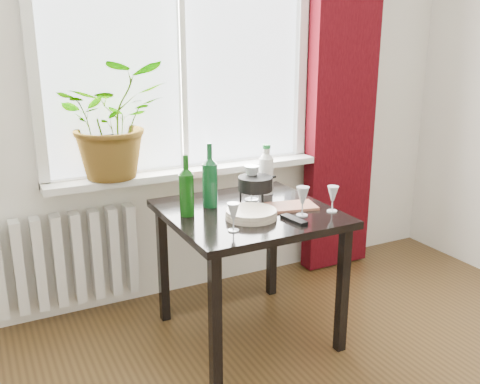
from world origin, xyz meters
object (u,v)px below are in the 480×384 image
wine_bottle_left (186,185)px  tv_remote (294,220)px  table (248,226)px  fondue_pot (255,190)px  potted_plant (113,120)px  wineglass_far_right (333,199)px  wineglass_back_left (185,190)px  cleaning_bottle (266,169)px  wineglass_front_right (302,201)px  cutting_board (292,206)px  wineglass_back_center (252,182)px  plate_stack (251,214)px  radiator (68,259)px  wineglass_front_left (233,217)px  bottle_amber (210,172)px  wine_bottle_right (210,175)px

wine_bottle_left → tv_remote: 0.57m
table → fondue_pot: (0.09, 0.09, 0.17)m
potted_plant → wineglass_far_right: bearing=-41.7°
potted_plant → wineglass_far_right: potted_plant is taller
wineglass_back_left → cleaning_bottle: bearing=-0.6°
wineglass_front_right → cutting_board: wineglass_front_right is taller
wineglass_back_left → tv_remote: size_ratio=1.08×
wineglass_back_center → plate_stack: wineglass_back_center is taller
table → potted_plant: bearing=132.4°
potted_plant → tv_remote: (0.66, -0.86, -0.43)m
table → fondue_pot: 0.21m
wineglass_far_right → fondue_pot: bearing=131.8°
cleaning_bottle → wineglass_far_right: 0.48m
tv_remote → wine_bottle_left: bearing=135.4°
radiator → tv_remote: bearing=-42.7°
radiator → wineglass_front_left: size_ratio=5.69×
wineglass_far_right → cleaning_bottle: bearing=107.8°
potted_plant → wineglass_back_center: potted_plant is taller
bottle_amber → cleaning_bottle: (0.29, -0.15, 0.02)m
wine_bottle_right → plate_stack: (0.11, -0.27, -0.15)m
wine_bottle_right → wineglass_back_center: size_ratio=1.73×
wineglass_back_left → cutting_board: wineglass_back_left is taller
wineglass_front_right → wine_bottle_left: bearing=152.1°
wine_bottle_right → wineglass_front_right: bearing=-45.1°
potted_plant → fondue_pot: 0.89m
wine_bottle_left → wine_bottle_right: bearing=26.0°
cleaning_bottle → potted_plant: bearing=154.4°
wine_bottle_right → wineglass_front_left: size_ratio=2.51×
plate_stack → potted_plant: bearing=124.6°
wineglass_front_right → cutting_board: (0.03, 0.14, -0.07)m
wine_bottle_left → tv_remote: size_ratio=1.98×
wineglass_front_right → table: bearing=133.5°
cleaning_bottle → wineglass_back_center: bearing=-150.6°
wine_bottle_right → cutting_board: wine_bottle_right is taller
radiator → wineglass_far_right: size_ratio=5.67×
wine_bottle_left → plate_stack: bearing=-34.4°
wineglass_back_center → cutting_board: wineglass_back_center is taller
wine_bottle_right → fondue_pot: wine_bottle_right is taller
wine_bottle_left → fondue_pot: 0.42m
wine_bottle_left → cleaning_bottle: 0.58m
wine_bottle_left → tv_remote: (0.44, -0.33, -0.15)m
table → wineglass_far_right: size_ratio=6.03×
wineglass_front_right → wineglass_back_center: wineglass_back_center is taller
cutting_board → tv_remote: bearing=-119.6°
wineglass_far_right → cutting_board: bearing=134.3°
radiator → wineglass_front_right: wineglass_front_right is taller
radiator → wineglass_front_right: size_ratio=5.09×
wineglass_front_left → wine_bottle_right: bearing=81.9°
potted_plant → bottle_amber: 0.62m
wineglass_back_center → cutting_board: bearing=-59.6°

